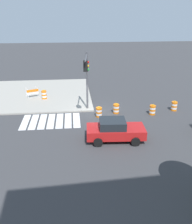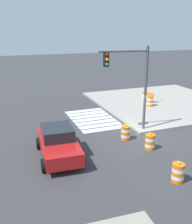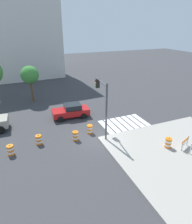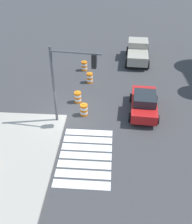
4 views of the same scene
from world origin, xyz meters
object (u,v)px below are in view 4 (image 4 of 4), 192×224
object	(u,v)px
traffic_barrel_median_near	(84,110)
traffic_light_pole	(70,74)
sports_car	(144,103)
traffic_barrel_crosswalk_end	(90,78)
pickup_truck	(138,51)
traffic_barrel_median_far	(78,97)
traffic_barrel_near_corner	(84,66)

from	to	relation	value
traffic_barrel_median_near	traffic_light_pole	world-z (taller)	traffic_light_pole
sports_car	traffic_light_pole	world-z (taller)	traffic_light_pole
traffic_barrel_crosswalk_end	traffic_barrel_median_near	xyz separation A→B (m)	(5.07, 0.03, 0.00)
pickup_truck	traffic_barrel_median_far	bearing A→B (deg)	-30.84
traffic_barrel_crosswalk_end	traffic_barrel_median_far	bearing A→B (deg)	-11.02
traffic_barrel_near_corner	traffic_barrel_median_far	xyz separation A→B (m)	(5.76, 0.09, 0.00)
traffic_barrel_median_far	traffic_light_pole	xyz separation A→B (m)	(2.76, -0.03, 3.46)
traffic_barrel_near_corner	pickup_truck	bearing A→B (deg)	118.80
traffic_barrel_median_far	traffic_light_pole	distance (m)	4.42
traffic_barrel_crosswalk_end	traffic_barrel_median_near	distance (m)	5.07
pickup_truck	traffic_light_pole	world-z (taller)	traffic_light_pole
pickup_truck	sports_car	bearing A→B (deg)	-0.35
traffic_barrel_median_far	traffic_barrel_median_near	bearing A→B (deg)	21.49
pickup_truck	traffic_barrel_median_far	world-z (taller)	pickup_truck
sports_car	traffic_barrel_near_corner	distance (m)	8.57
traffic_barrel_median_near	traffic_barrel_crosswalk_end	bearing A→B (deg)	-179.64
traffic_barrel_near_corner	traffic_light_pole	distance (m)	9.20
traffic_barrel_near_corner	traffic_barrel_median_near	bearing A→B (deg)	5.89
traffic_barrel_near_corner	traffic_barrel_median_far	distance (m)	5.76
traffic_barrel_median_near	traffic_light_pole	distance (m)	3.68
traffic_barrel_median_near	sports_car	bearing A→B (deg)	98.83
traffic_barrel_median_near	traffic_barrel_median_far	size ratio (longest dim) A/B	1.00
traffic_light_pole	pickup_truck	bearing A→B (deg)	155.52
pickup_truck	traffic_barrel_median_far	distance (m)	10.09
traffic_barrel_crosswalk_end	traffic_light_pole	bearing A→B (deg)	-6.35
traffic_barrel_crosswalk_end	traffic_light_pole	distance (m)	7.04
traffic_barrel_crosswalk_end	traffic_light_pole	world-z (taller)	traffic_light_pole
traffic_light_pole	traffic_barrel_crosswalk_end	bearing A→B (deg)	173.65
sports_car	traffic_barrel_median_near	distance (m)	4.49
sports_car	traffic_barrel_crosswalk_end	world-z (taller)	sports_car
sports_car	traffic_barrel_median_far	xyz separation A→B (m)	(-1.04, -5.11, -0.36)
traffic_barrel_near_corner	traffic_barrel_crosswalk_end	size ratio (longest dim) A/B	1.00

